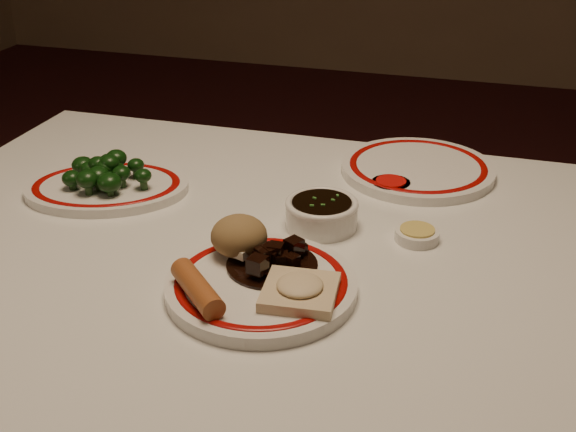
# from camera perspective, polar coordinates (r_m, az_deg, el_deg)

# --- Properties ---
(dining_table) EXTENTS (1.20, 0.90, 0.75)m
(dining_table) POSITION_cam_1_polar(r_m,az_deg,el_deg) (1.06, -1.74, -7.04)
(dining_table) COLOR white
(dining_table) RESTS_ON ground
(main_plate) EXTENTS (0.28, 0.28, 0.02)m
(main_plate) POSITION_cam_1_polar(r_m,az_deg,el_deg) (0.92, -2.13, -5.49)
(main_plate) COLOR white
(main_plate) RESTS_ON dining_table
(rice_mound) EXTENTS (0.08, 0.08, 0.05)m
(rice_mound) POSITION_cam_1_polar(r_m,az_deg,el_deg) (0.96, -3.89, -1.59)
(rice_mound) COLOR olive
(rice_mound) RESTS_ON main_plate
(spring_roll) EXTENTS (0.10, 0.10, 0.03)m
(spring_roll) POSITION_cam_1_polar(r_m,az_deg,el_deg) (0.88, -7.18, -5.69)
(spring_roll) COLOR #AC5B2A
(spring_roll) RESTS_ON main_plate
(fried_wonton) EXTENTS (0.10, 0.10, 0.02)m
(fried_wonton) POSITION_cam_1_polar(r_m,az_deg,el_deg) (0.88, 0.95, -5.85)
(fried_wonton) COLOR beige
(fried_wonton) RESTS_ON main_plate
(stirfry_heap) EXTENTS (0.12, 0.12, 0.03)m
(stirfry_heap) POSITION_cam_1_polar(r_m,az_deg,el_deg) (0.94, -1.25, -3.38)
(stirfry_heap) COLOR black
(stirfry_heap) RESTS_ON main_plate
(broccoli_plate) EXTENTS (0.31, 0.29, 0.02)m
(broccoli_plate) POSITION_cam_1_polar(r_m,az_deg,el_deg) (1.22, -14.12, 2.23)
(broccoli_plate) COLOR white
(broccoli_plate) RESTS_ON dining_table
(broccoli_pile) EXTENTS (0.15, 0.12, 0.05)m
(broccoli_pile) POSITION_cam_1_polar(r_m,az_deg,el_deg) (1.20, -14.43, 3.46)
(broccoli_pile) COLOR #23471C
(broccoli_pile) RESTS_ON broccoli_plate
(soy_bowl) EXTENTS (0.11, 0.11, 0.04)m
(soy_bowl) POSITION_cam_1_polar(r_m,az_deg,el_deg) (1.07, 2.66, 0.12)
(soy_bowl) COLOR white
(soy_bowl) RESTS_ON dining_table
(sweet_sour_dish) EXTENTS (0.06, 0.06, 0.02)m
(sweet_sour_dish) POSITION_cam_1_polar(r_m,az_deg,el_deg) (1.20, 8.11, 2.38)
(sweet_sour_dish) COLOR white
(sweet_sour_dish) RESTS_ON dining_table
(mustard_dish) EXTENTS (0.06, 0.06, 0.02)m
(mustard_dish) POSITION_cam_1_polar(r_m,az_deg,el_deg) (1.05, 10.15, -1.46)
(mustard_dish) COLOR white
(mustard_dish) RESTS_ON dining_table
(far_plate) EXTENTS (0.31, 0.31, 0.02)m
(far_plate) POSITION_cam_1_polar(r_m,az_deg,el_deg) (1.27, 10.21, 3.72)
(far_plate) COLOR white
(far_plate) RESTS_ON dining_table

